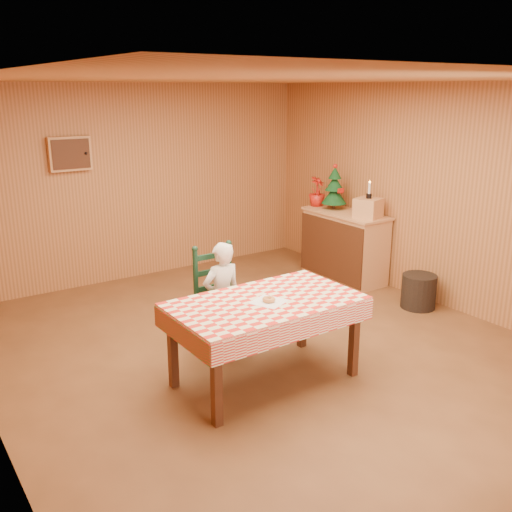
# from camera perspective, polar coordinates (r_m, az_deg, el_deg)

# --- Properties ---
(ground) EXTENTS (6.00, 6.00, 0.00)m
(ground) POSITION_cam_1_polar(r_m,az_deg,el_deg) (5.76, 1.14, -9.57)
(ground) COLOR brown
(ground) RESTS_ON ground
(cabin_walls) EXTENTS (5.10, 6.05, 2.65)m
(cabin_walls) POSITION_cam_1_polar(r_m,az_deg,el_deg) (5.66, -1.95, 9.32)
(cabin_walls) COLOR #AD6F3E
(cabin_walls) RESTS_ON ground
(dining_table) EXTENTS (1.66, 0.96, 0.77)m
(dining_table) POSITION_cam_1_polar(r_m,az_deg,el_deg) (4.96, 0.94, -5.32)
(dining_table) COLOR #482413
(dining_table) RESTS_ON ground
(ladder_chair) EXTENTS (0.44, 0.40, 1.08)m
(ladder_chair) POSITION_cam_1_polar(r_m,az_deg,el_deg) (5.64, -3.72, -4.61)
(ladder_chair) COLOR black
(ladder_chair) RESTS_ON ground
(seated_child) EXTENTS (0.41, 0.27, 1.12)m
(seated_child) POSITION_cam_1_polar(r_m,az_deg,el_deg) (5.57, -3.43, -4.22)
(seated_child) COLOR silver
(seated_child) RESTS_ON ground
(napkin) EXTENTS (0.34, 0.34, 0.00)m
(napkin) POSITION_cam_1_polar(r_m,az_deg,el_deg) (4.89, 1.29, -4.59)
(napkin) COLOR white
(napkin) RESTS_ON dining_table
(donut) EXTENTS (0.13, 0.13, 0.04)m
(donut) POSITION_cam_1_polar(r_m,az_deg,el_deg) (4.88, 1.29, -4.36)
(donut) COLOR #C68447
(donut) RESTS_ON napkin
(shelf_unit) EXTENTS (0.54, 1.24, 0.93)m
(shelf_unit) POSITION_cam_1_polar(r_m,az_deg,el_deg) (7.85, 8.81, 1.03)
(shelf_unit) COLOR tan
(shelf_unit) RESTS_ON ground
(crate) EXTENTS (0.37, 0.37, 0.25)m
(crate) POSITION_cam_1_polar(r_m,az_deg,el_deg) (7.45, 11.16, 4.74)
(crate) COLOR tan
(crate) RESTS_ON shelf_unit
(christmas_tree) EXTENTS (0.34, 0.34, 0.62)m
(christmas_tree) POSITION_cam_1_polar(r_m,az_deg,el_deg) (7.88, 7.85, 6.67)
(christmas_tree) COLOR #482413
(christmas_tree) RESTS_ON shelf_unit
(flower_arrangement) EXTENTS (0.30, 0.30, 0.41)m
(flower_arrangement) POSITION_cam_1_polar(r_m,az_deg,el_deg) (8.08, 6.13, 6.44)
(flower_arrangement) COLOR #B11910
(flower_arrangement) RESTS_ON shelf_unit
(candle_set) EXTENTS (0.07, 0.07, 0.22)m
(candle_set) POSITION_cam_1_polar(r_m,az_deg,el_deg) (7.41, 11.24, 6.17)
(candle_set) COLOR black
(candle_set) RESTS_ON crate
(storage_bin) EXTENTS (0.45, 0.45, 0.41)m
(storage_bin) POSITION_cam_1_polar(r_m,az_deg,el_deg) (7.07, 15.96, -3.41)
(storage_bin) COLOR black
(storage_bin) RESTS_ON ground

